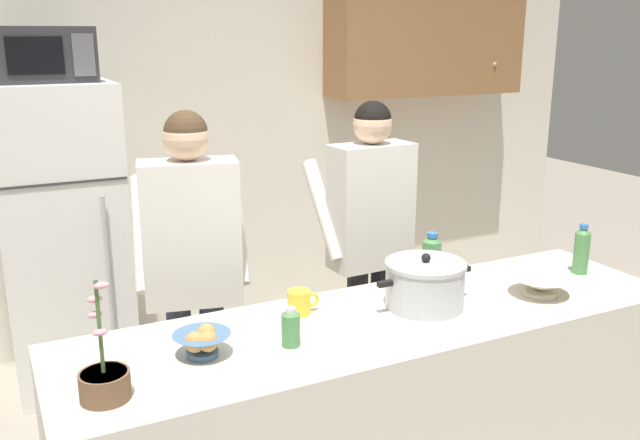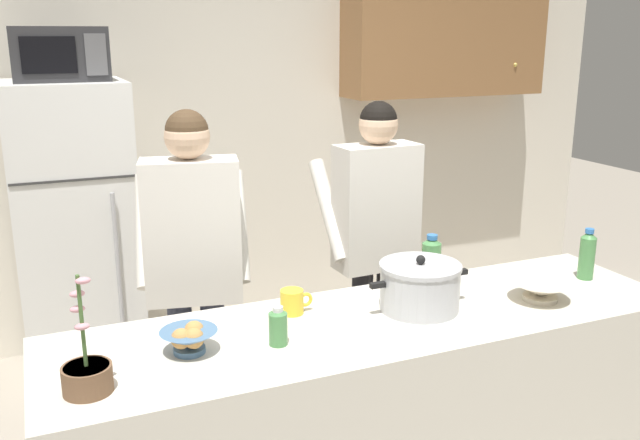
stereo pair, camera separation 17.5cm
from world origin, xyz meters
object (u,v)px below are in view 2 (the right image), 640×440
(refrigerator, at_px, (77,234))
(bread_bowl, at_px, (189,339))
(bottle_far_corner, at_px, (278,326))
(microwave, at_px, (59,54))
(bottle_mid_counter, at_px, (431,259))
(coffee_mug, at_px, (293,302))
(person_near_pot, at_px, (193,249))
(potted_orchid, at_px, (87,373))
(person_by_sink, at_px, (375,224))
(cooking_pot, at_px, (420,286))
(bottle_near_edge, at_px, (587,254))
(empty_bowl, at_px, (541,289))

(refrigerator, bearing_deg, bread_bowl, -82.80)
(bread_bowl, relative_size, bottle_far_corner, 1.39)
(microwave, relative_size, bottle_mid_counter, 2.23)
(coffee_mug, xyz_separation_m, bread_bowl, (-0.44, -0.18, 0.00))
(person_near_pot, relative_size, potted_orchid, 4.43)
(person_by_sink, xyz_separation_m, bottle_mid_counter, (-0.03, -0.59, -0.00))
(microwave, bearing_deg, bottle_far_corner, -74.27)
(microwave, xyz_separation_m, cooking_pot, (1.15, -1.81, -0.85))
(microwave, height_order, cooking_pot, microwave)
(bottle_near_edge, bearing_deg, potted_orchid, -175.18)
(coffee_mug, height_order, bottle_near_edge, bottle_near_edge)
(person_by_sink, height_order, empty_bowl, person_by_sink)
(person_near_pot, xyz_separation_m, bread_bowl, (-0.19, -0.77, -0.06))
(person_near_pot, relative_size, person_by_sink, 1.01)
(cooking_pot, relative_size, bottle_near_edge, 1.88)
(coffee_mug, distance_m, bottle_mid_counter, 0.68)
(cooking_pot, relative_size, bread_bowl, 2.20)
(empty_bowl, bearing_deg, bottle_far_corner, 178.45)
(bread_bowl, bearing_deg, cooking_pot, 1.77)
(coffee_mug, bearing_deg, person_near_pot, 113.02)
(empty_bowl, height_order, potted_orchid, potted_orchid)
(person_near_pot, distance_m, cooking_pot, 1.04)
(bread_bowl, bearing_deg, refrigerator, 97.20)
(bottle_near_edge, distance_m, bottle_mid_counter, 0.69)
(bottle_far_corner, distance_m, potted_orchid, 0.64)
(coffee_mug, bearing_deg, person_by_sink, 43.58)
(microwave, bearing_deg, bottle_mid_counter, -49.26)
(person_near_pot, xyz_separation_m, bottle_mid_counter, (0.92, -0.50, -0.01))
(bottle_near_edge, bearing_deg, bottle_far_corner, -176.25)
(person_by_sink, bearing_deg, potted_orchid, -146.33)
(potted_orchid, bearing_deg, empty_bowl, 1.68)
(refrigerator, xyz_separation_m, bottle_mid_counter, (1.35, -1.59, 0.16))
(microwave, relative_size, person_near_pot, 0.29)
(microwave, relative_size, bread_bowl, 2.45)
(microwave, bearing_deg, refrigerator, 90.07)
(empty_bowl, height_order, bottle_mid_counter, bottle_mid_counter)
(cooking_pot, relative_size, coffee_mug, 3.28)
(microwave, relative_size, coffee_mug, 3.66)
(refrigerator, xyz_separation_m, person_near_pot, (0.43, -1.09, 0.18))
(cooking_pot, xyz_separation_m, potted_orchid, (-1.25, -0.17, -0.03))
(empty_bowl, relative_size, bottle_mid_counter, 1.17)
(refrigerator, bearing_deg, cooking_pot, -57.87)
(refrigerator, relative_size, bottle_near_edge, 7.53)
(person_by_sink, bearing_deg, cooking_pot, -105.90)
(refrigerator, height_order, bread_bowl, refrigerator)
(empty_bowl, xyz_separation_m, potted_orchid, (-1.75, -0.05, 0.01))
(person_near_pot, bearing_deg, coffee_mug, -66.98)
(person_near_pot, distance_m, bottle_near_edge, 1.74)
(refrigerator, height_order, bottle_near_edge, refrigerator)
(bread_bowl, distance_m, bottle_near_edge, 1.77)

